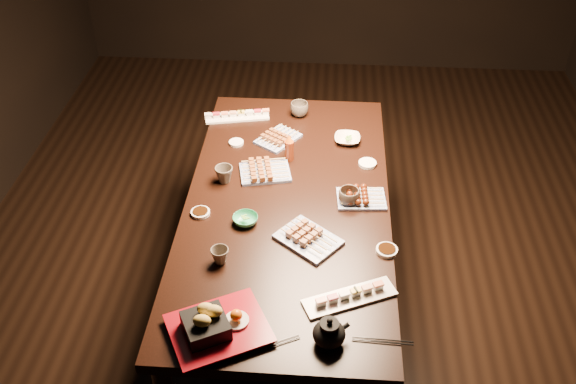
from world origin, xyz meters
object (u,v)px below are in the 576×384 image
at_px(yakitori_plate_center, 265,169).
at_px(teacup_mid_right, 349,197).
at_px(sushi_platter_near, 350,295).
at_px(teacup_near_left, 220,256).
at_px(dining_table, 287,263).
at_px(teacup_far_right, 299,109).
at_px(sushi_platter_far, 237,115).
at_px(condiment_bottle, 289,147).
at_px(edamame_bowl_green, 245,220).
at_px(yakitori_plate_left, 278,136).
at_px(teapot, 329,331).
at_px(edamame_bowl_cream, 347,139).
at_px(yakitori_plate_right, 308,235).
at_px(teacup_far_left, 224,174).
at_px(tempura_tray, 218,321).

height_order(yakitori_plate_center, teacup_mid_right, teacup_mid_right).
height_order(sushi_platter_near, teacup_near_left, teacup_near_left).
bearing_deg(dining_table, teacup_far_right, 83.08).
distance_m(sushi_platter_far, condiment_bottle, 0.47).
height_order(edamame_bowl_green, teacup_far_right, teacup_far_right).
xyz_separation_m(yakitori_plate_left, edamame_bowl_green, (-0.09, -0.64, -0.01)).
relative_size(dining_table, sushi_platter_near, 5.07).
bearing_deg(edamame_bowl_green, teapot, -58.98).
distance_m(sushi_platter_near, teapot, 0.22).
relative_size(edamame_bowl_cream, teacup_far_right, 1.33).
relative_size(dining_table, edamame_bowl_cream, 14.11).
distance_m(sushi_platter_far, yakitori_plate_right, 1.02).
bearing_deg(condiment_bottle, teacup_mid_right, -48.16).
bearing_deg(edamame_bowl_cream, teapot, -93.06).
bearing_deg(yakitori_plate_left, teapot, -132.34).
xyz_separation_m(edamame_bowl_cream, teacup_near_left, (-0.50, -0.89, 0.02)).
distance_m(yakitori_plate_left, teacup_far_right, 0.26).
xyz_separation_m(sushi_platter_far, edamame_bowl_green, (0.15, -0.84, -0.00)).
bearing_deg(edamame_bowl_cream, yakitori_plate_left, -178.56).
relative_size(teacup_far_right, condiment_bottle, 0.70).
bearing_deg(teacup_far_right, sushi_platter_near, -78.55).
relative_size(sushi_platter_far, edamame_bowl_cream, 2.61).
bearing_deg(edamame_bowl_cream, teacup_mid_right, -89.46).
relative_size(yakitori_plate_left, teacup_far_right, 2.19).
height_order(dining_table, sushi_platter_near, sushi_platter_near).
bearing_deg(yakitori_plate_left, sushi_platter_near, -126.24).
height_order(teacup_near_left, teacup_far_right, teacup_far_right).
distance_m(sushi_platter_near, edamame_bowl_cream, 1.05).
bearing_deg(condiment_bottle, teapot, -78.94).
relative_size(yakitori_plate_right, teacup_far_right, 2.57).
bearing_deg(teacup_far_right, yakitori_plate_left, -110.71).
bearing_deg(sushi_platter_far, teapot, 97.63).
height_order(yakitori_plate_left, edamame_bowl_green, yakitori_plate_left).
relative_size(edamame_bowl_cream, teacup_far_left, 1.54).
height_order(yakitori_plate_center, teacup_far_left, teacup_far_left).
distance_m(yakitori_plate_left, teacup_near_left, 0.90).
bearing_deg(condiment_bottle, sushi_platter_far, 129.98).
height_order(yakitori_plate_right, edamame_bowl_green, yakitori_plate_right).
bearing_deg(yakitori_plate_center, sushi_platter_near, -74.48).
relative_size(sushi_platter_near, teacup_far_left, 4.29).
xyz_separation_m(teacup_far_left, teapot, (0.50, -0.89, 0.02)).
distance_m(tempura_tray, teacup_far_left, 0.88).
bearing_deg(teacup_far_left, dining_table, -24.35).
bearing_deg(tempura_tray, teacup_far_right, 54.98).
distance_m(edamame_bowl_green, teacup_far_right, 0.90).
relative_size(sushi_platter_far, yakitori_plate_center, 1.45).
bearing_deg(teacup_near_left, teacup_far_left, 96.72).
distance_m(yakitori_plate_left, edamame_bowl_green, 0.65).
distance_m(yakitori_plate_left, tempura_tray, 1.24).
bearing_deg(yakitori_plate_left, teacup_near_left, -155.00).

